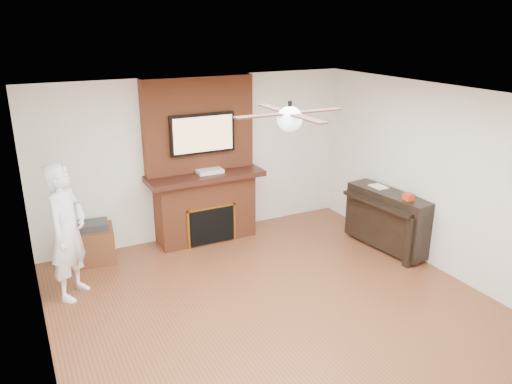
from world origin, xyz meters
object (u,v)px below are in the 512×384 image
piano (388,219)px  person (68,232)px  side_table (95,243)px  fireplace (203,177)px

piano → person: bearing=164.1°
person → side_table: (0.41, 0.85, -0.59)m
fireplace → person: 2.29m
fireplace → piano: size_ratio=1.78×
side_table → person: bearing=-108.3°
piano → fireplace: bearing=137.9°
piano → side_table: bearing=151.9°
side_table → piano: size_ratio=0.42×
person → side_table: 1.11m
side_table → piano: (3.97, -1.55, 0.21)m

